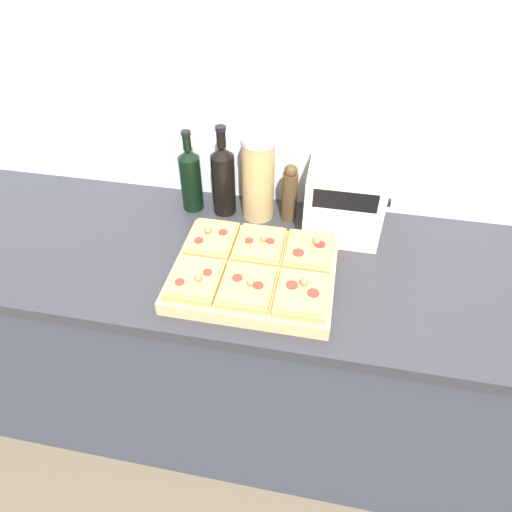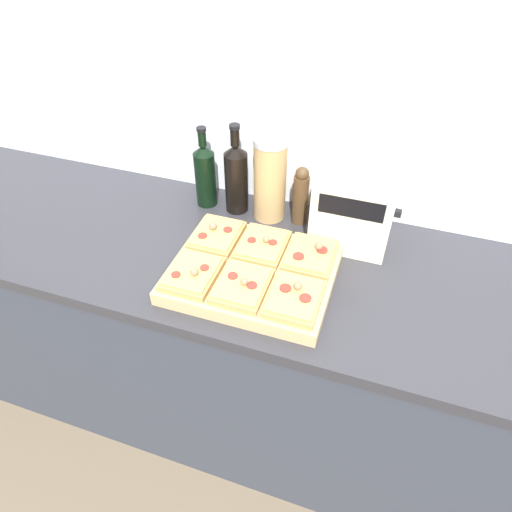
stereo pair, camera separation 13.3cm
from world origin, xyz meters
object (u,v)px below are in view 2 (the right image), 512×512
Objects in this scene: cutting_board at (253,273)px; wine_bottle at (236,177)px; olive_oil_bottle at (205,174)px; grain_jar_tall at (271,179)px; pepper_mill at (301,196)px; toaster_oven at (354,208)px.

wine_bottle is at bearing 117.81° from cutting_board.
olive_oil_bottle is 0.24m from grain_jar_tall.
wine_bottle is 0.23m from pepper_mill.
wine_bottle is 0.40m from toaster_oven.
toaster_oven is at bearing -4.32° from wine_bottle.
olive_oil_bottle is 0.52m from toaster_oven.
toaster_oven is (0.18, -0.03, 0.01)m from pepper_mill.
wine_bottle reaches higher than grain_jar_tall.
wine_bottle reaches higher than pepper_mill.
toaster_oven reaches higher than pepper_mill.
pepper_mill is (0.34, 0.00, -0.02)m from olive_oil_bottle.
olive_oil_bottle and grain_jar_tall have the same top height.
wine_bottle is at bearing -180.00° from pepper_mill.
pepper_mill is at bearing 79.73° from cutting_board.
wine_bottle is at bearing -0.00° from olive_oil_bottle.
toaster_oven is (0.52, -0.03, -0.00)m from olive_oil_bottle.
pepper_mill is 0.18m from toaster_oven.
pepper_mill is (0.22, 0.00, -0.03)m from wine_bottle.
cutting_board is 0.33m from pepper_mill.
grain_jar_tall is at bearing 0.00° from wine_bottle.
wine_bottle is 1.09× the size of grain_jar_tall.
wine_bottle is at bearing -180.00° from grain_jar_tall.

